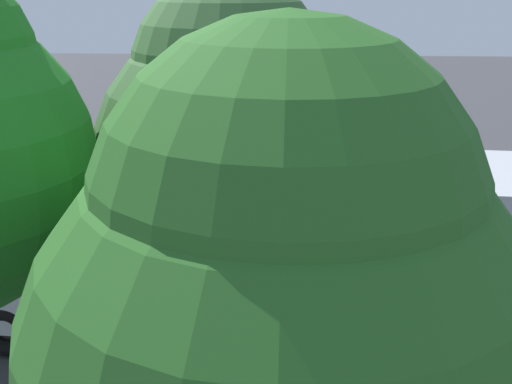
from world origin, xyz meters
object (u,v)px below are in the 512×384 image
Objects in this scene: spectator_far_left at (318,222)px; tree_centre at (231,138)px; spectator_right at (162,216)px; tree_right at (284,325)px; spectator_centre at (209,217)px; stunt_motorcycle at (252,181)px; parked_motorcycle_silver at (255,259)px; tour_bus at (229,250)px; spectator_left at (260,221)px; traffic_cone at (361,196)px.

spectator_far_left is 0.29× the size of tree_centre.
tree_right reaches higher than spectator_right.
spectator_centre is 4.07m from stunt_motorcycle.
tree_right reaches higher than parked_motorcycle_silver.
tree_centre is (-0.55, 10.67, 3.94)m from stunt_motorcycle.
spectator_centre is 1.07m from spectator_right.
tour_bus is 3.25m from spectator_centre.
tree_right reaches higher than spectator_far_left.
spectator_centre is at bearing 179.62° from spectator_right.
spectator_centre is at bearing -78.86° from tree_right.
tour_bus is 1.77× the size of tree_right.
spectator_right reaches higher than stunt_motorcycle.
stunt_motorcycle is at bearing -87.06° from tree_centre.
stunt_motorcycle is (1.74, -4.27, -0.47)m from spectator_far_left.
spectator_left is 1.15m from spectator_centre.
spectator_far_left is 7.37m from tree_centre.
traffic_cone is at bearing -135.49° from spectator_centre.
tour_bus is at bearing 66.19° from traffic_cone.
stunt_motorcycle is at bearing -85.05° from tree_right.
tour_bus reaches higher than stunt_motorcycle.
spectator_right is 10.31m from tree_right.
spectator_left is at bearing -11.13° from spectator_far_left.
parked_motorcycle_silver is at bearing 60.15° from traffic_cone.
tour_bus is 3.30m from spectator_far_left.
spectator_far_left is at bearing 175.23° from spectator_right.
spectator_far_left is at bearing 112.15° from stunt_motorcycle.
tree_centre is at bearing 79.45° from spectator_far_left.
spectator_centre is 0.85× the size of stunt_motorcycle.
stunt_motorcycle is at bearing -85.23° from parked_motorcycle_silver.
spectator_far_left is 1.04× the size of spectator_right.
stunt_motorcycle is 3.26× the size of traffic_cone.
tour_bus is 3.67m from spectator_right.
tour_bus reaches higher than spectator_right.
parked_motorcycle_silver reaches higher than traffic_cone.
spectator_centre is 10.05m from tree_right.
parked_motorcycle_silver is 0.99× the size of stunt_motorcycle.
spectator_right is at bearing -58.98° from tour_bus.
spectator_far_left is (-1.63, -2.81, -0.56)m from tour_bus.
spectator_far_left reaches higher than traffic_cone.
spectator_far_left is at bearing -152.50° from parked_motorcycle_silver.
spectator_right is at bearing 37.49° from traffic_cone.
tree_centre reaches higher than tree_right.
spectator_right is 0.29× the size of tree_right.
tree_centre is (2.58, 10.44, 4.25)m from traffic_cone.
traffic_cone is at bearing -125.24° from spectator_left.
tree_centre is (1.19, 6.40, 3.47)m from spectator_far_left.
spectator_left is at bearing 54.76° from traffic_cone.
tour_bus is 4.64m from tree_centre.
spectator_left is 0.96× the size of spectator_right.
spectator_left is at bearing -96.47° from tour_bus.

